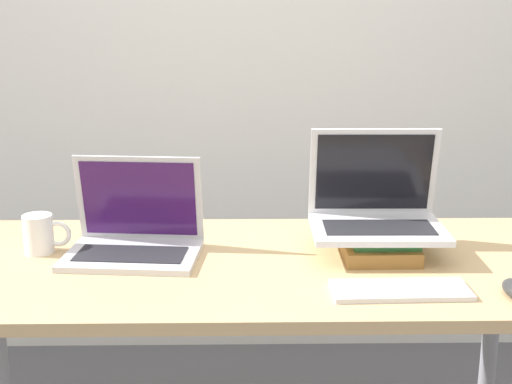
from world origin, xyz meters
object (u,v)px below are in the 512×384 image
book_stack (378,242)px  laptop_on_books (376,209)px  wireless_keyboard (400,290)px  laptop_left (134,236)px  mug (40,234)px

book_stack → laptop_on_books: size_ratio=0.74×
laptop_on_books → wireless_keyboard: 0.30m
laptop_left → wireless_keyboard: 0.69m
laptop_left → book_stack: (0.63, 0.00, -0.02)m
laptop_on_books → mug: bearing=-179.8°
laptop_on_books → book_stack: bearing=-74.9°
laptop_left → book_stack: 0.63m
laptop_left → mug: size_ratio=2.88×
book_stack → mug: 0.88m
laptop_on_books → wireless_keyboard: laptop_on_books is taller
laptop_on_books → wireless_keyboard: bearing=-88.4°
laptop_left → laptop_on_books: bearing=1.8°
wireless_keyboard → book_stack: bearing=90.8°
laptop_left → book_stack: size_ratio=1.41×
laptop_on_books → mug: 0.87m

